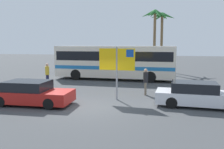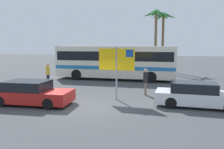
{
  "view_description": "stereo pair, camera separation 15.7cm",
  "coord_description": "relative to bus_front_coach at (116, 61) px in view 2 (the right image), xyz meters",
  "views": [
    {
      "loc": [
        4.15,
        -11.91,
        3.34
      ],
      "look_at": [
        0.31,
        3.73,
        1.3
      ],
      "focal_mm": 38.25,
      "sensor_mm": 36.0,
      "label": 1
    },
    {
      "loc": [
        4.3,
        -11.87,
        3.34
      ],
      "look_at": [
        0.31,
        3.73,
        1.3
      ],
      "focal_mm": 38.25,
      "sensor_mm": 36.0,
      "label": 2
    }
  ],
  "objects": [
    {
      "name": "ferry_sign",
      "position": [
        2.07,
        -8.17,
        0.54
      ],
      "size": [
        2.2,
        0.17,
        3.2
      ],
      "rotation": [
        0.0,
        0.0,
        -0.05
      ],
      "color": "gray",
      "rests_on": "ground"
    },
    {
      "name": "bus_front_coach",
      "position": [
        0.0,
        0.0,
        0.0
      ],
      "size": [
        11.22,
        2.68,
        3.17
      ],
      "color": "silver",
      "rests_on": "ground"
    },
    {
      "name": "car_red",
      "position": [
        -2.37,
        -10.45,
        -1.15
      ],
      "size": [
        4.55,
        2.13,
        1.32
      ],
      "rotation": [
        0.0,
        0.0,
        0.06
      ],
      "color": "red",
      "rests_on": "ground"
    },
    {
      "name": "pedestrian_by_bus",
      "position": [
        -4.55,
        -4.65,
        -0.71
      ],
      "size": [
        0.32,
        0.32,
        1.81
      ],
      "rotation": [
        0.0,
        0.0,
        6.17
      ],
      "color": "#1E2347",
      "rests_on": "ground"
    },
    {
      "name": "car_white",
      "position": [
        6.62,
        -8.7,
        -1.15
      ],
      "size": [
        4.59,
        1.89,
        1.32
      ],
      "rotation": [
        0.0,
        0.0,
        -0.03
      ],
      "color": "silver",
      "rests_on": "ground"
    },
    {
      "name": "palm_tree_seaside",
      "position": [
        3.2,
        7.33,
        4.22
      ],
      "size": [
        3.33,
        3.18,
        7.46
      ],
      "color": "brown",
      "rests_on": "ground"
    },
    {
      "name": "ground",
      "position": [
        0.98,
        -10.14,
        -1.78
      ],
      "size": [
        120.0,
        120.0,
        0.0
      ],
      "primitive_type": "plane",
      "color": "#424447"
    },
    {
      "name": "palm_tree_inland",
      "position": [
        3.99,
        8.62,
        3.92
      ],
      "size": [
        3.09,
        3.07,
        7.25
      ],
      "color": "brown",
      "rests_on": "ground"
    },
    {
      "name": "pedestrian_crossing_lot",
      "position": [
        3.59,
        -6.46,
        -0.74
      ],
      "size": [
        0.32,
        0.32,
        1.76
      ],
      "rotation": [
        0.0,
        0.0,
        0.2
      ],
      "color": "#706656",
      "rests_on": "ground"
    }
  ]
}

